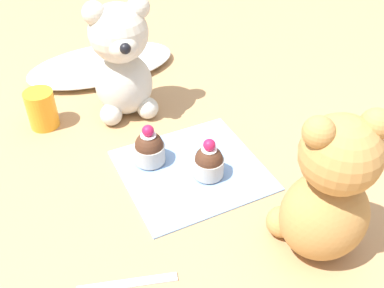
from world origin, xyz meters
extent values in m
plane|color=tan|center=(0.00, 0.00, 0.00)|extent=(4.00, 4.00, 0.00)
cube|color=#7A9ED1|center=(0.00, 0.00, 0.00)|extent=(0.22, 0.21, 0.01)
ellipsoid|color=white|center=(-0.03, 0.37, 0.01)|extent=(0.32, 0.17, 0.03)
ellipsoid|color=beige|center=(-0.04, 0.21, 0.06)|extent=(0.12, 0.11, 0.12)
sphere|color=beige|center=(-0.04, 0.21, 0.16)|extent=(0.10, 0.10, 0.10)
ellipsoid|color=beige|center=(-0.04, 0.17, 0.15)|extent=(0.05, 0.05, 0.04)
sphere|color=black|center=(-0.05, 0.15, 0.16)|extent=(0.02, 0.02, 0.02)
sphere|color=beige|center=(-0.07, 0.21, 0.20)|extent=(0.04, 0.04, 0.04)
sphere|color=beige|center=(0.00, 0.20, 0.20)|extent=(0.04, 0.04, 0.04)
sphere|color=beige|center=(-0.08, 0.18, 0.02)|extent=(0.04, 0.04, 0.04)
sphere|color=beige|center=(-0.01, 0.17, 0.02)|extent=(0.04, 0.04, 0.04)
ellipsoid|color=#B78447|center=(0.08, -0.21, 0.06)|extent=(0.13, 0.12, 0.13)
sphere|color=#B78447|center=(0.08, -0.21, 0.17)|extent=(0.09, 0.09, 0.09)
ellipsoid|color=#B78447|center=(0.09, -0.17, 0.16)|extent=(0.05, 0.05, 0.04)
sphere|color=black|center=(0.10, -0.16, 0.17)|extent=(0.02, 0.02, 0.02)
sphere|color=#B78447|center=(0.11, -0.22, 0.20)|extent=(0.04, 0.04, 0.04)
sphere|color=#B78447|center=(0.05, -0.20, 0.20)|extent=(0.04, 0.04, 0.04)
sphere|color=#B78447|center=(0.13, -0.19, 0.02)|extent=(0.04, 0.04, 0.04)
sphere|color=#B78447|center=(0.06, -0.17, 0.02)|extent=(0.04, 0.04, 0.04)
cylinder|color=#B2ADA3|center=(-0.05, 0.05, 0.02)|extent=(0.05, 0.05, 0.03)
sphere|color=#472819|center=(-0.05, 0.05, 0.04)|extent=(0.05, 0.05, 0.05)
cylinder|color=white|center=(-0.05, 0.05, 0.06)|extent=(0.03, 0.03, 0.00)
sphere|color=#B71947|center=(-0.05, 0.05, 0.07)|extent=(0.02, 0.02, 0.02)
cylinder|color=#B2ADA3|center=(0.02, -0.02, 0.02)|extent=(0.05, 0.05, 0.03)
sphere|color=#472819|center=(0.02, -0.02, 0.04)|extent=(0.04, 0.04, 0.04)
cylinder|color=white|center=(0.02, -0.02, 0.06)|extent=(0.02, 0.02, 0.00)
sphere|color=#B71947|center=(0.02, -0.02, 0.06)|extent=(0.02, 0.02, 0.02)
cylinder|color=orange|center=(-0.19, 0.23, 0.04)|extent=(0.05, 0.05, 0.07)
cube|color=silver|center=(-0.16, -0.15, 0.00)|extent=(0.12, 0.05, 0.01)
camera|label=1|loc=(-0.23, -0.48, 0.49)|focal=42.00mm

